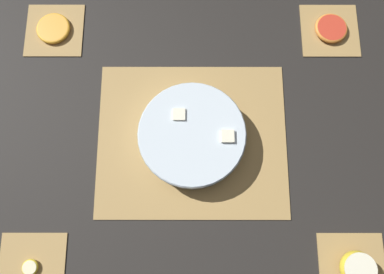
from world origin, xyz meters
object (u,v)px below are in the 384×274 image
object	(u,v)px
orange_slice_whole	(53,28)
grapefruit_slice	(331,28)
apple_half	(357,269)
banana_coin_single	(30,267)
fruit_salad_bowl	(192,136)

from	to	relation	value
orange_slice_whole	grapefruit_slice	distance (m)	0.70
apple_half	orange_slice_whole	world-z (taller)	apple_half
apple_half	banana_coin_single	xyz separation A→B (m)	(0.70, 0.00, -0.02)
fruit_salad_bowl	grapefruit_slice	distance (m)	0.45
apple_half	orange_slice_whole	size ratio (longest dim) A/B	0.88
orange_slice_whole	grapefruit_slice	xyz separation A→B (m)	(-0.70, -0.00, 0.00)
fruit_salad_bowl	apple_half	bearing A→B (deg)	140.69
fruit_salad_bowl	apple_half	world-z (taller)	fruit_salad_bowl
fruit_salad_bowl	apple_half	size ratio (longest dim) A/B	3.27
banana_coin_single	grapefruit_slice	distance (m)	0.91
apple_half	banana_coin_single	world-z (taller)	apple_half
fruit_salad_bowl	banana_coin_single	size ratio (longest dim) A/B	6.83
fruit_salad_bowl	orange_slice_whole	world-z (taller)	fruit_salad_bowl
fruit_salad_bowl	orange_slice_whole	distance (m)	0.46
apple_half	orange_slice_whole	bearing A→B (deg)	-39.24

